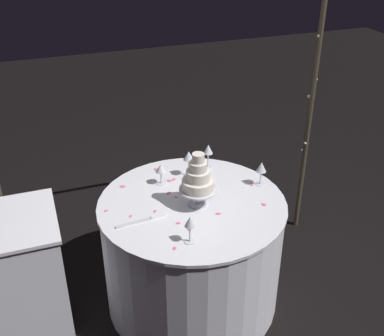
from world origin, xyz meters
TOP-DOWN VIEW (x-y plane):
  - ground_plane at (0.00, 0.00)m, footprint 12.00×12.00m
  - decorative_arch at (-0.00, 0.48)m, footprint 2.19×0.06m
  - main_table at (0.00, 0.00)m, footprint 1.11×1.11m
  - side_table at (-1.03, 0.10)m, footprint 0.54×0.54m
  - tiered_cake at (0.03, -0.03)m, footprint 0.22×0.22m
  - wine_glass_0 at (0.09, 0.31)m, footprint 0.07×0.07m
  - wine_glass_1 at (0.24, 0.36)m, footprint 0.06×0.06m
  - wine_glass_2 at (-0.13, -0.34)m, footprint 0.06×0.06m
  - wine_glass_3 at (-0.11, 0.27)m, footprint 0.07×0.07m
  - wine_glass_4 at (0.47, 0.05)m, footprint 0.06×0.06m
  - cake_knife at (-0.31, -0.08)m, footprint 0.30×0.05m
  - rose_petal_0 at (-0.23, -0.02)m, footprint 0.03×0.03m
  - rose_petal_1 at (0.20, 0.43)m, footprint 0.04×0.04m
  - rose_petal_2 at (-0.37, -0.02)m, footprint 0.03×0.03m
  - rose_petal_3 at (0.10, -0.16)m, footprint 0.04×0.04m
  - rose_petal_4 at (-0.02, 0.29)m, footprint 0.04×0.04m
  - rose_petal_5 at (-0.05, 0.28)m, footprint 0.04×0.04m
  - rose_petal_6 at (-0.23, -0.37)m, footprint 0.03×0.03m
  - rose_petal_7 at (-0.49, 0.08)m, footprint 0.02×0.02m
  - rose_petal_8 at (-0.08, -0.18)m, footprint 0.02×0.03m
  - rose_petal_9 at (-0.10, -0.24)m, footprint 0.03×0.03m
  - rose_petal_10 at (0.12, 0.08)m, footprint 0.04×0.04m
  - rose_petal_11 at (0.19, 0.29)m, footprint 0.04×0.03m
  - rose_petal_12 at (-0.14, -0.17)m, footprint 0.03×0.03m
  - rose_petal_13 at (-0.09, 0.45)m, footprint 0.03×0.04m
  - rose_petal_14 at (0.42, 0.06)m, footprint 0.04×0.04m
  - rose_petal_15 at (0.39, -0.17)m, footprint 0.04×0.04m
  - rose_petal_16 at (0.01, 0.10)m, footprint 0.05×0.05m
  - rose_petal_17 at (-0.07, 0.08)m, footprint 0.03×0.03m
  - rose_petal_18 at (-0.34, 0.31)m, footprint 0.05×0.04m
  - rose_petal_19 at (-0.10, 0.14)m, footprint 0.04×0.04m

SIDE VIEW (x-z plane):
  - ground_plane at x=0.00m, z-range 0.00..0.00m
  - main_table at x=0.00m, z-range 0.00..0.75m
  - side_table at x=-1.03m, z-range 0.00..0.79m
  - rose_petal_0 at x=-0.23m, z-range 0.75..0.75m
  - rose_petal_1 at x=0.20m, z-range 0.75..0.75m
  - rose_petal_2 at x=-0.37m, z-range 0.75..0.75m
  - rose_petal_3 at x=0.10m, z-range 0.75..0.75m
  - rose_petal_4 at x=-0.02m, z-range 0.75..0.75m
  - rose_petal_5 at x=-0.05m, z-range 0.75..0.75m
  - rose_petal_6 at x=-0.23m, z-range 0.75..0.75m
  - rose_petal_7 at x=-0.49m, z-range 0.75..0.75m
  - rose_petal_8 at x=-0.08m, z-range 0.75..0.75m
  - rose_petal_9 at x=-0.10m, z-range 0.75..0.75m
  - rose_petal_10 at x=0.12m, z-range 0.75..0.75m
  - rose_petal_11 at x=0.19m, z-range 0.75..0.75m
  - rose_petal_12 at x=-0.14m, z-range 0.75..0.75m
  - rose_petal_13 at x=-0.09m, z-range 0.75..0.75m
  - rose_petal_14 at x=0.42m, z-range 0.75..0.75m
  - rose_petal_15 at x=0.39m, z-range 0.75..0.75m
  - rose_petal_16 at x=0.01m, z-range 0.75..0.75m
  - rose_petal_17 at x=-0.07m, z-range 0.75..0.75m
  - rose_petal_18 at x=-0.34m, z-range 0.75..0.75m
  - rose_petal_19 at x=-0.10m, z-range 0.75..0.75m
  - cake_knife at x=-0.31m, z-range 0.74..0.76m
  - wine_glass_3 at x=-0.11m, z-range 0.78..0.92m
  - wine_glass_4 at x=0.47m, z-range 0.78..0.94m
  - wine_glass_2 at x=-0.13m, z-range 0.78..0.94m
  - wine_glass_1 at x=0.24m, z-range 0.79..0.96m
  - wine_glass_0 at x=0.09m, z-range 0.79..0.97m
  - tiered_cake at x=0.03m, z-range 0.75..1.08m
  - decorative_arch at x=0.00m, z-range 0.35..2.62m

